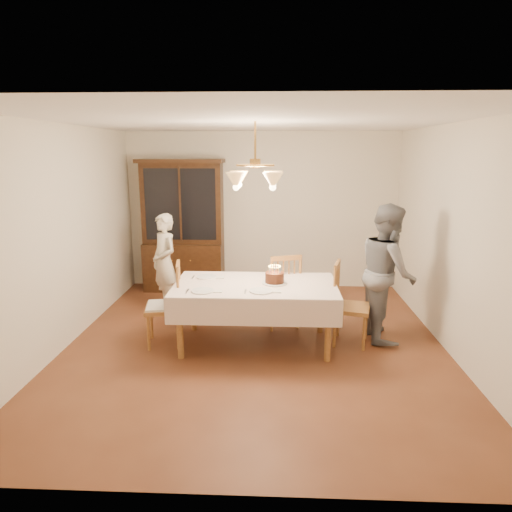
{
  "coord_description": "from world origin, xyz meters",
  "views": [
    {
      "loc": [
        0.24,
        -5.14,
        2.28
      ],
      "look_at": [
        0.0,
        0.2,
        1.05
      ],
      "focal_mm": 32.0,
      "sensor_mm": 36.0,
      "label": 1
    }
  ],
  "objects_px": {
    "china_hutch": "(183,228)",
    "chair_far_side": "(281,294)",
    "dining_table": "(255,290)",
    "birthday_cake": "(275,278)",
    "elderly_woman": "(165,262)"
  },
  "relations": [
    {
      "from": "china_hutch",
      "to": "birthday_cake",
      "type": "distance_m",
      "value": 2.7
    },
    {
      "from": "dining_table",
      "to": "china_hutch",
      "type": "bearing_deg",
      "value": 119.9
    },
    {
      "from": "dining_table",
      "to": "chair_far_side",
      "type": "distance_m",
      "value": 0.73
    },
    {
      "from": "china_hutch",
      "to": "elderly_woman",
      "type": "distance_m",
      "value": 1.1
    },
    {
      "from": "dining_table",
      "to": "china_hutch",
      "type": "distance_m",
      "value": 2.63
    },
    {
      "from": "china_hutch",
      "to": "birthday_cake",
      "type": "height_order",
      "value": "china_hutch"
    },
    {
      "from": "dining_table",
      "to": "chair_far_side",
      "type": "xyz_separation_m",
      "value": [
        0.32,
        0.62,
        -0.24
      ]
    },
    {
      "from": "dining_table",
      "to": "chair_far_side",
      "type": "bearing_deg",
      "value": 62.78
    },
    {
      "from": "chair_far_side",
      "to": "birthday_cake",
      "type": "relative_size",
      "value": 3.33
    },
    {
      "from": "elderly_woman",
      "to": "chair_far_side",
      "type": "bearing_deg",
      "value": 29.96
    },
    {
      "from": "china_hutch",
      "to": "birthday_cake",
      "type": "relative_size",
      "value": 7.2
    },
    {
      "from": "china_hutch",
      "to": "chair_far_side",
      "type": "xyz_separation_m",
      "value": [
        1.61,
        -1.64,
        -0.6
      ]
    },
    {
      "from": "chair_far_side",
      "to": "birthday_cake",
      "type": "height_order",
      "value": "chair_far_side"
    },
    {
      "from": "dining_table",
      "to": "elderly_woman",
      "type": "height_order",
      "value": "elderly_woman"
    },
    {
      "from": "china_hutch",
      "to": "chair_far_side",
      "type": "height_order",
      "value": "china_hutch"
    }
  ]
}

